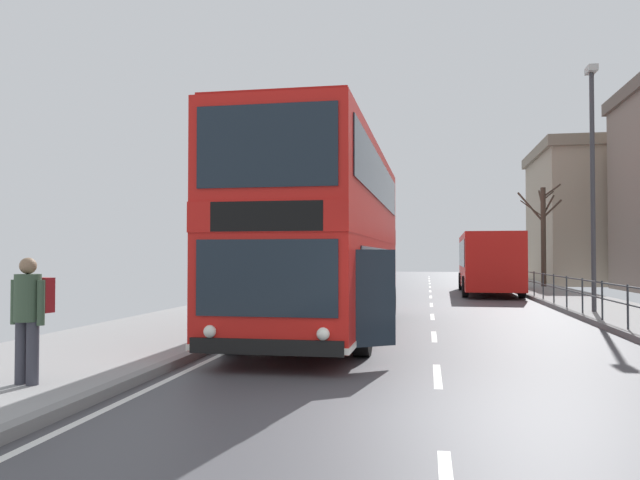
# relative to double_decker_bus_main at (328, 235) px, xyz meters

# --- Properties ---
(ground) EXTENTS (15.80, 140.00, 0.20)m
(ground) POSITION_rel_double_decker_bus_main_xyz_m (1.79, -7.67, -2.30)
(ground) COLOR #444449
(double_decker_bus_main) EXTENTS (3.27, 11.34, 4.47)m
(double_decker_bus_main) POSITION_rel_double_decker_bus_main_xyz_m (0.00, 0.00, 0.00)
(double_decker_bus_main) COLOR red
(double_decker_bus_main) RESTS_ON ground
(background_bus_far_lane) EXTENTS (2.90, 10.08, 2.92)m
(background_bus_far_lane) POSITION_rel_double_decker_bus_main_xyz_m (5.34, 17.22, -0.74)
(background_bus_far_lane) COLOR red
(background_bus_far_lane) RESTS_ON ground
(pedestrian_railing_far_kerb) EXTENTS (0.05, 34.75, 1.05)m
(pedestrian_railing_far_kerb) POSITION_rel_double_decker_bus_main_xyz_m (6.96, 9.38, -1.49)
(pedestrian_railing_far_kerb) COLOR #2D3338
(pedestrian_railing_far_kerb) RESTS_ON ground
(pedestrian_with_backpack) EXTENTS (0.55, 0.56, 1.68)m
(pedestrian_with_backpack) POSITION_rel_double_decker_bus_main_xyz_m (-2.86, -7.32, -1.22)
(pedestrian_with_backpack) COLOR #383842
(pedestrian_with_backpack) RESTS_ON ground
(street_lamp_far_side) EXTENTS (0.28, 0.60, 7.61)m
(street_lamp_far_side) POSITION_rel_double_decker_bus_main_xyz_m (7.42, 5.58, 2.21)
(street_lamp_far_side) COLOR #38383D
(street_lamp_far_side) RESTS_ON ground
(bare_tree_far_01) EXTENTS (2.45, 1.24, 5.87)m
(bare_tree_far_01) POSITION_rel_double_decker_bus_main_xyz_m (8.89, 22.48, 0.98)
(bare_tree_far_01) COLOR #423328
(bare_tree_far_01) RESTS_ON ground
(background_building_00) EXTENTS (13.41, 10.85, 9.31)m
(background_building_00) POSITION_rel_double_decker_bus_main_xyz_m (16.34, 30.32, 2.34)
(background_building_00) COLOR gray
(background_building_00) RESTS_ON ground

